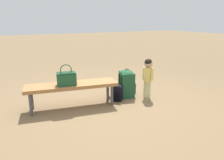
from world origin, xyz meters
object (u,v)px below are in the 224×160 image
child_standing (148,72)px  backpack_small (117,92)px  handbag (66,78)px  backpack_large (127,83)px  park_bench (72,87)px

child_standing → backpack_small: 0.72m
handbag → child_standing: 1.59m
child_standing → backpack_small: child_standing is taller
handbag → backpack_large: (1.27, 0.07, -0.28)m
child_standing → backpack_small: bearing=164.1°
backpack_large → backpack_small: backpack_large is taller
backpack_small → backpack_large: bearing=22.1°
handbag → backpack_small: size_ratio=1.05×
handbag → backpack_large: size_ratio=0.63×
handbag → backpack_large: 1.30m
park_bench → child_standing: bearing=-9.7°
park_bench → child_standing: 1.50m
handbag → child_standing: bearing=-8.0°
backpack_large → backpack_small: 0.34m
park_bench → handbag: (-0.10, -0.03, 0.18)m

